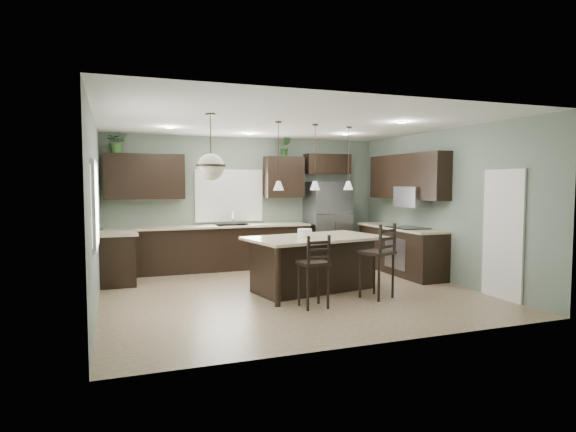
# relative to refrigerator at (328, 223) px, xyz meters

# --- Properties ---
(ground) EXTENTS (6.00, 6.00, 0.00)m
(ground) POSITION_rel_refrigerator_xyz_m (-1.76, -2.34, -0.93)
(ground) COLOR #9E8466
(ground) RESTS_ON ground
(pantry_door) EXTENTS (0.04, 0.82, 2.04)m
(pantry_door) POSITION_rel_refrigerator_xyz_m (1.22, -3.89, 0.09)
(pantry_door) COLOR white
(pantry_door) RESTS_ON ground
(window_back) EXTENTS (1.35, 0.02, 1.00)m
(window_back) POSITION_rel_refrigerator_xyz_m (-2.16, 0.39, 0.62)
(window_back) COLOR white
(window_back) RESTS_ON room_shell
(window_left) EXTENTS (0.02, 1.10, 1.00)m
(window_left) POSITION_rel_refrigerator_xyz_m (-4.74, -3.14, 0.62)
(window_left) COLOR white
(window_left) RESTS_ON room_shell
(left_return_cabs) EXTENTS (0.60, 0.90, 0.90)m
(left_return_cabs) POSITION_rel_refrigerator_xyz_m (-4.46, -0.64, -0.48)
(left_return_cabs) COLOR black
(left_return_cabs) RESTS_ON ground
(left_return_countertop) EXTENTS (0.66, 0.96, 0.04)m
(left_return_countertop) POSITION_rel_refrigerator_xyz_m (-4.44, -0.64, -0.01)
(left_return_countertop) COLOR beige
(left_return_countertop) RESTS_ON left_return_cabs
(back_lower_cabs) EXTENTS (4.20, 0.60, 0.90)m
(back_lower_cabs) POSITION_rel_refrigerator_xyz_m (-2.61, 0.11, -0.48)
(back_lower_cabs) COLOR black
(back_lower_cabs) RESTS_ON ground
(back_countertop) EXTENTS (4.20, 0.66, 0.04)m
(back_countertop) POSITION_rel_refrigerator_xyz_m (-2.61, 0.09, -0.01)
(back_countertop) COLOR beige
(back_countertop) RESTS_ON back_lower_cabs
(sink_inset) EXTENTS (0.70, 0.45, 0.01)m
(sink_inset) POSITION_rel_refrigerator_xyz_m (-2.16, 0.09, 0.01)
(sink_inset) COLOR gray
(sink_inset) RESTS_ON back_countertop
(faucet) EXTENTS (0.02, 0.02, 0.28)m
(faucet) POSITION_rel_refrigerator_xyz_m (-2.16, 0.06, 0.16)
(faucet) COLOR silver
(faucet) RESTS_ON back_countertop
(back_upper_left) EXTENTS (1.55, 0.34, 0.90)m
(back_upper_left) POSITION_rel_refrigerator_xyz_m (-3.91, 0.24, 1.02)
(back_upper_left) COLOR black
(back_upper_left) RESTS_ON room_shell
(back_upper_right) EXTENTS (0.85, 0.34, 0.90)m
(back_upper_right) POSITION_rel_refrigerator_xyz_m (-0.96, 0.24, 1.02)
(back_upper_right) COLOR black
(back_upper_right) RESTS_ON room_shell
(fridge_header) EXTENTS (1.05, 0.34, 0.45)m
(fridge_header) POSITION_rel_refrigerator_xyz_m (0.09, 0.24, 1.32)
(fridge_header) COLOR black
(fridge_header) RESTS_ON room_shell
(right_lower_cabs) EXTENTS (0.60, 2.35, 0.90)m
(right_lower_cabs) POSITION_rel_refrigerator_xyz_m (0.94, -1.47, -0.48)
(right_lower_cabs) COLOR black
(right_lower_cabs) RESTS_ON ground
(right_countertop) EXTENTS (0.66, 2.35, 0.04)m
(right_countertop) POSITION_rel_refrigerator_xyz_m (0.92, -1.47, -0.01)
(right_countertop) COLOR beige
(right_countertop) RESTS_ON right_lower_cabs
(cooktop) EXTENTS (0.58, 0.75, 0.02)m
(cooktop) POSITION_rel_refrigerator_xyz_m (0.92, -1.74, 0.02)
(cooktop) COLOR black
(cooktop) RESTS_ON right_countertop
(wall_oven_front) EXTENTS (0.01, 0.72, 0.60)m
(wall_oven_front) POSITION_rel_refrigerator_xyz_m (0.64, -1.74, -0.48)
(wall_oven_front) COLOR gray
(wall_oven_front) RESTS_ON right_lower_cabs
(right_upper_cabs) EXTENTS (0.34, 2.35, 0.90)m
(right_upper_cabs) POSITION_rel_refrigerator_xyz_m (1.07, -1.47, 1.02)
(right_upper_cabs) COLOR black
(right_upper_cabs) RESTS_ON room_shell
(microwave) EXTENTS (0.40, 0.75, 0.40)m
(microwave) POSITION_rel_refrigerator_xyz_m (1.02, -1.74, 0.62)
(microwave) COLOR gray
(microwave) RESTS_ON right_upper_cabs
(refrigerator) EXTENTS (0.90, 0.74, 1.85)m
(refrigerator) POSITION_rel_refrigerator_xyz_m (0.00, 0.00, 0.00)
(refrigerator) COLOR gray
(refrigerator) RESTS_ON ground
(kitchen_island) EXTENTS (2.42, 1.66, 0.92)m
(kitchen_island) POSITION_rel_refrigerator_xyz_m (-1.34, -2.40, -0.46)
(kitchen_island) COLOR black
(kitchen_island) RESTS_ON ground
(serving_dish) EXTENTS (0.24, 0.24, 0.14)m
(serving_dish) POSITION_rel_refrigerator_xyz_m (-1.54, -2.43, 0.07)
(serving_dish) COLOR white
(serving_dish) RESTS_ON kitchen_island
(bar_stool_left) EXTENTS (0.41, 0.41, 1.08)m
(bar_stool_left) POSITION_rel_refrigerator_xyz_m (-1.79, -3.38, -0.38)
(bar_stool_left) COLOR black
(bar_stool_left) RESTS_ON ground
(bar_stool_right) EXTENTS (0.58, 0.58, 1.20)m
(bar_stool_right) POSITION_rel_refrigerator_xyz_m (-0.62, -3.19, -0.33)
(bar_stool_right) COLOR black
(bar_stool_right) RESTS_ON ground
(pendant_left) EXTENTS (0.17, 0.17, 1.10)m
(pendant_left) POSITION_rel_refrigerator_xyz_m (-2.03, -2.53, 1.32)
(pendant_left) COLOR white
(pendant_left) RESTS_ON room_shell
(pendant_center) EXTENTS (0.17, 0.17, 1.10)m
(pendant_center) POSITION_rel_refrigerator_xyz_m (-1.34, -2.40, 1.32)
(pendant_center) COLOR silver
(pendant_center) RESTS_ON room_shell
(pendant_right) EXTENTS (0.17, 0.17, 1.10)m
(pendant_right) POSITION_rel_refrigerator_xyz_m (-0.66, -2.26, 1.32)
(pendant_right) COLOR white
(pendant_right) RESTS_ON room_shell
(chandelier) EXTENTS (0.42, 0.42, 0.94)m
(chandelier) POSITION_rel_refrigerator_xyz_m (-3.20, -3.01, 1.41)
(chandelier) COLOR beige
(chandelier) RESTS_ON room_shell
(plant_back_left) EXTENTS (0.44, 0.39, 0.46)m
(plant_back_left) POSITION_rel_refrigerator_xyz_m (-4.41, 0.21, 1.70)
(plant_back_left) COLOR #2F5927
(plant_back_left) RESTS_ON back_upper_left
(plant_back_right) EXTENTS (0.28, 0.25, 0.44)m
(plant_back_right) POSITION_rel_refrigerator_xyz_m (-0.94, 0.21, 1.69)
(plant_back_right) COLOR #2A4C21
(plant_back_right) RESTS_ON back_upper_right
(room_shell) EXTENTS (6.00, 6.00, 6.00)m
(room_shell) POSITION_rel_refrigerator_xyz_m (-1.76, -2.34, 0.77)
(room_shell) COLOR slate
(room_shell) RESTS_ON ground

